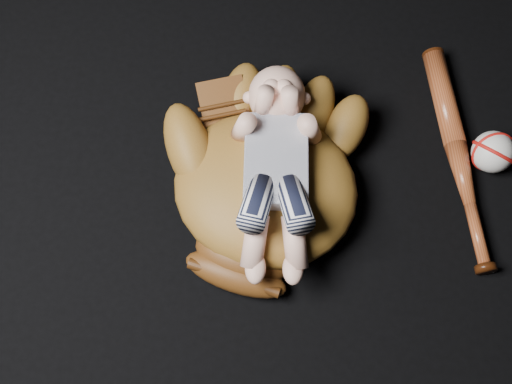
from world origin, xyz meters
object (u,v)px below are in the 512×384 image
at_px(baseball_glove, 266,184).
at_px(baseball_bat, 458,157).
at_px(baseball, 493,152).
at_px(newborn_baby, 276,175).

relative_size(baseball_glove, baseball_bat, 1.02).
bearing_deg(baseball, newborn_baby, -165.05).
distance_m(baseball_glove, baseball_bat, 0.37).
bearing_deg(baseball_bat, baseball_glove, -165.36).
xyz_separation_m(newborn_baby, baseball_bat, (0.34, 0.10, -0.11)).
xyz_separation_m(baseball_bat, baseball, (0.06, 0.00, 0.02)).
height_order(newborn_baby, baseball_bat, newborn_baby).
xyz_separation_m(baseball_glove, baseball, (0.42, 0.10, -0.03)).
height_order(baseball_glove, newborn_baby, newborn_baby).
relative_size(baseball_bat, baseball, 5.81).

